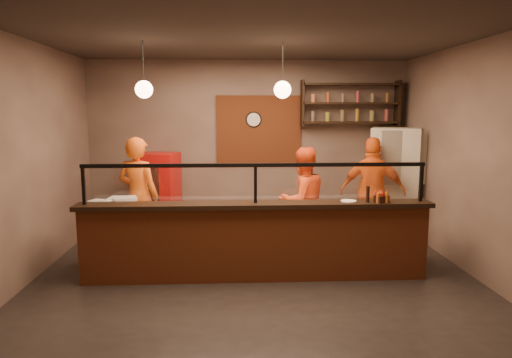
{
  "coord_description": "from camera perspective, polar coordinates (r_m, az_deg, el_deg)",
  "views": [
    {
      "loc": [
        -0.29,
        -6.2,
        2.26
      ],
      "look_at": [
        0.04,
        0.3,
        1.29
      ],
      "focal_mm": 32.0,
      "sensor_mm": 36.0,
      "label": 1
    }
  ],
  "objects": [
    {
      "name": "floor",
      "position": [
        6.6,
        -0.2,
        -11.51
      ],
      "size": [
        6.0,
        6.0,
        0.0
      ],
      "primitive_type": "plane",
      "color": "black",
      "rests_on": "ground"
    },
    {
      "name": "ceiling",
      "position": [
        6.28,
        -0.21,
        17.12
      ],
      "size": [
        6.0,
        6.0,
        0.0
      ],
      "primitive_type": "plane",
      "rotation": [
        3.14,
        0.0,
        0.0
      ],
      "color": "#342E28",
      "rests_on": "wall_back"
    },
    {
      "name": "wall_back",
      "position": [
        8.73,
        -0.97,
        4.16
      ],
      "size": [
        6.0,
        0.0,
        6.0
      ],
      "primitive_type": "plane",
      "rotation": [
        1.57,
        0.0,
        0.0
      ],
      "color": "#776557",
      "rests_on": "floor"
    },
    {
      "name": "wall_left",
      "position": [
        6.8,
        -26.38,
        2.05
      ],
      "size": [
        0.0,
        5.0,
        5.0
      ],
      "primitive_type": "plane",
      "rotation": [
        1.57,
        0.0,
        1.57
      ],
      "color": "#776557",
      "rests_on": "floor"
    },
    {
      "name": "wall_right",
      "position": [
        7.05,
        24.99,
        2.34
      ],
      "size": [
        0.0,
        5.0,
        5.0
      ],
      "primitive_type": "plane",
      "rotation": [
        1.57,
        0.0,
        -1.57
      ],
      "color": "#776557",
      "rests_on": "floor"
    },
    {
      "name": "wall_front",
      "position": [
        3.77,
        1.57,
        -1.56
      ],
      "size": [
        6.0,
        0.0,
        6.0
      ],
      "primitive_type": "plane",
      "rotation": [
        -1.57,
        0.0,
        0.0
      ],
      "color": "#776557",
      "rests_on": "floor"
    },
    {
      "name": "brick_patch",
      "position": [
        8.69,
        0.36,
        6.12
      ],
      "size": [
        1.6,
        0.04,
        1.3
      ],
      "primitive_type": "cube",
      "color": "brown",
      "rests_on": "wall_back"
    },
    {
      "name": "service_counter",
      "position": [
        6.16,
        -0.07,
        -8.09
      ],
      "size": [
        4.6,
        0.25,
        1.0
      ],
      "primitive_type": "cube",
      "color": "brown",
      "rests_on": "floor"
    },
    {
      "name": "counter_ledge",
      "position": [
        6.03,
        -0.07,
        -3.26
      ],
      "size": [
        4.7,
        0.37,
        0.06
      ],
      "primitive_type": "cube",
      "color": "black",
      "rests_on": "service_counter"
    },
    {
      "name": "worktop_cabinet",
      "position": [
        6.66,
        -0.28,
        -7.49
      ],
      "size": [
        4.6,
        0.75,
        0.85
      ],
      "primitive_type": "cube",
      "color": "gray",
      "rests_on": "floor"
    },
    {
      "name": "worktop",
      "position": [
        6.55,
        -0.28,
        -3.7
      ],
      "size": [
        4.6,
        0.75,
        0.05
      ],
      "primitive_type": "cube",
      "color": "beige",
      "rests_on": "worktop_cabinet"
    },
    {
      "name": "sneeze_guard",
      "position": [
        5.97,
        -0.07,
        -0.06
      ],
      "size": [
        4.5,
        0.05,
        0.52
      ],
      "color": "white",
      "rests_on": "counter_ledge"
    },
    {
      "name": "wall_shelving",
      "position": [
        8.8,
        11.69,
        9.24
      ],
      "size": [
        1.84,
        0.28,
        0.85
      ],
      "color": "black",
      "rests_on": "wall_back"
    },
    {
      "name": "wall_clock",
      "position": [
        8.67,
        -0.3,
        7.44
      ],
      "size": [
        0.3,
        0.04,
        0.3
      ],
      "primitive_type": "cylinder",
      "rotation": [
        1.57,
        0.0,
        0.0
      ],
      "color": "black",
      "rests_on": "wall_back"
    },
    {
      "name": "pendant_left",
      "position": [
        6.52,
        -13.83,
        10.84
      ],
      "size": [
        0.24,
        0.24,
        0.77
      ],
      "color": "black",
      "rests_on": "ceiling"
    },
    {
      "name": "pendant_right",
      "position": [
        6.44,
        3.33,
        11.09
      ],
      "size": [
        0.24,
        0.24,
        0.77
      ],
      "color": "black",
      "rests_on": "ceiling"
    },
    {
      "name": "cook_left",
      "position": [
        7.4,
        -14.47,
        -2.1
      ],
      "size": [
        0.8,
        0.66,
        1.87
      ],
      "primitive_type": "imported",
      "rotation": [
        0.0,
        0.0,
        2.77
      ],
      "color": "orange",
      "rests_on": "floor"
    },
    {
      "name": "cook_mid",
      "position": [
        7.27,
        5.84,
        -2.72
      ],
      "size": [
        1.01,
        0.92,
        1.7
      ],
      "primitive_type": "imported",
      "rotation": [
        0.0,
        0.0,
        3.54
      ],
      "color": "#E24715",
      "rests_on": "floor"
    },
    {
      "name": "cook_right",
      "position": [
        7.91,
        14.37,
        -1.55
      ],
      "size": [
        1.16,
        0.73,
        1.83
      ],
      "primitive_type": "imported",
      "rotation": [
        0.0,
        0.0,
        2.85
      ],
      "color": "orange",
      "rests_on": "floor"
    },
    {
      "name": "fridge",
      "position": [
        8.56,
        16.89,
        -0.45
      ],
      "size": [
        1.05,
        1.02,
        1.97
      ],
      "primitive_type": "cube",
      "rotation": [
        0.0,
        0.0,
        -0.39
      ],
      "color": "beige",
      "rests_on": "floor"
    },
    {
      "name": "red_cooler",
      "position": [
        8.59,
        -11.92,
        -1.8
      ],
      "size": [
        0.76,
        0.72,
        1.5
      ],
      "primitive_type": "cube",
      "rotation": [
        0.0,
        0.0,
        -0.22
      ],
      "color": "#B50F0C",
      "rests_on": "floor"
    },
    {
      "name": "pizza_dough",
      "position": [
        6.45,
        -1.87,
        -3.62
      ],
      "size": [
        0.61,
        0.61,
        0.01
      ],
      "primitive_type": "cylinder",
      "rotation": [
        0.0,
        0.0,
        -0.17
      ],
      "color": "beige",
      "rests_on": "worktop"
    },
    {
      "name": "prep_tub_a",
      "position": [
        6.72,
        -16.01,
        -2.84
      ],
      "size": [
        0.37,
        0.33,
        0.15
      ],
      "primitive_type": "cube",
      "rotation": [
        0.0,
        0.0,
        0.32
      ],
      "color": "silver",
      "rests_on": "worktop"
    },
    {
      "name": "prep_tub_b",
      "position": [
        6.78,
        -16.64,
        -2.79
      ],
      "size": [
        0.32,
        0.27,
        0.15
      ],
      "primitive_type": "cube",
      "rotation": [
        0.0,
        0.0,
        -0.12
      ],
      "color": "white",
      "rests_on": "worktop"
    },
    {
      "name": "prep_tub_c",
      "position": [
        6.69,
        -19.0,
        -3.12
      ],
      "size": [
        0.33,
        0.3,
        0.13
      ],
      "primitive_type": "cube",
      "rotation": [
        0.0,
        0.0,
        -0.41
      ],
      "color": "white",
      "rests_on": "worktop"
    },
    {
      "name": "rolling_pin",
      "position": [
        6.48,
        -5.44,
        -3.34
      ],
      "size": [
        0.41,
        0.13,
        0.07
      ],
      "primitive_type": "cylinder",
      "rotation": [
        0.0,
        1.57,
        0.15
      ],
      "color": "yellow",
      "rests_on": "worktop"
    },
    {
      "name": "condiment_caddy",
      "position": [
        6.26,
        15.41,
        -2.42
      ],
      "size": [
        0.2,
        0.18,
        0.09
      ],
      "primitive_type": "cube",
      "rotation": [
        0.0,
        0.0,
        0.41
      ],
      "color": "black",
      "rests_on": "counter_ledge"
    },
    {
      "name": "pepper_mill",
      "position": [
        6.22,
        13.8,
        -1.85
      ],
      "size": [
        0.05,
        0.05,
        0.22
      ],
      "primitive_type": "cylinder",
      "rotation": [
        0.0,
        0.0,
        0.14
      ],
      "color": "black",
      "rests_on": "counter_ledge"
    },
    {
      "name": "small_plate",
      "position": [
        6.22,
        11.49,
        -2.72
      ],
      "size": [
        0.27,
        0.27,
        0.01
      ],
      "primitive_type": "cylinder",
      "rotation": [
        0.0,
        0.0,
        -0.4
      ],
      "color": "white",
      "rests_on": "counter_ledge"
    }
  ]
}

